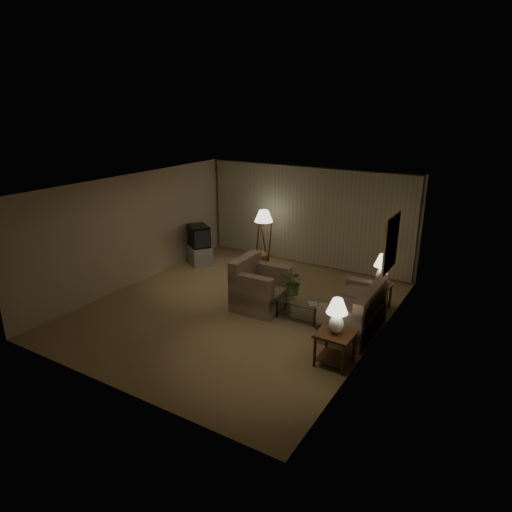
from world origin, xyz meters
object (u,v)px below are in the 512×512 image
Objects in this scene: sofa at (354,312)px; vase at (294,296)px; table_lamp_near at (337,313)px; ottoman at (256,261)px; tv_cabinet at (200,254)px; side_table_near at (335,342)px; table_lamp_far at (383,266)px; side_table_far at (380,292)px; crt_tv at (199,236)px; floor_lamp at (264,236)px; armchair at (261,289)px; coffee_table at (300,306)px.

vase is at bearing -86.09° from sofa.
table_lamp_near is 5.01m from ottoman.
vase is (3.78, -1.68, 0.24)m from tv_cabinet.
side_table_near is (0.15, -1.35, 0.04)m from sofa.
side_table_far is at bearing 90.00° from table_lamp_far.
floor_lamp is (1.58, 0.85, 0.01)m from crt_tv.
side_table_near is 4.95m from ottoman.
tv_cabinet is at bearing 59.74° from armchair.
floor_lamp is at bearing 132.93° from coffee_table.
table_lamp_far is at bearing 31.55° from crt_tv.
floor_lamp reaches higher than side_table_far.
ottoman is at bearing 32.62° from armchair.
armchair reaches higher than sofa.
vase is (-0.15, 0.00, 0.21)m from coffee_table.
table_lamp_far is at bearing -11.86° from ottoman.
crt_tv is at bearing 150.64° from side_table_near.
table_lamp_near is 1.91m from coffee_table.
coffee_table is at bearing 135.52° from side_table_near.
side_table_far is at bearing 46.68° from coffee_table.
coffee_table is (-1.27, 1.25, -0.69)m from table_lamp_near.
tv_cabinet is at bearing 156.89° from coffee_table.
floor_lamp reaches higher than vase.
tv_cabinet is 1.62× the size of ottoman.
coffee_table is at bearing -92.55° from armchair.
crt_tv is at bearing -151.83° from floor_lamp.
sofa is 2.77× the size of table_lamp_near.
floor_lamp is 10.91× the size of vase.
crt_tv is at bearing 176.42° from side_table_far.
sofa is at bearing -30.04° from ottoman.
floor_lamp reaches higher than table_lamp_near.
tv_cabinet is at bearing 0.00° from crt_tv.
coffee_table is (-1.27, -1.35, -0.12)m from side_table_far.
side_table_far reaches higher than vase.
sofa reaches higher than vase.
side_table_far is 0.96× the size of ottoman.
table_lamp_near is at bearing 5.77° from tv_cabinet.
table_lamp_far is (-0.00, 2.60, 0.56)m from side_table_near.
crt_tv is (-2.97, 1.65, 0.35)m from armchair.
armchair is at bearing -60.99° from floor_lamp.
side_table_near is at bearing -120.84° from armchair.
table_lamp_far reaches higher than table_lamp_near.
tv_cabinet is 0.66× the size of floor_lamp.
sofa is at bearing -34.92° from floor_lamp.
table_lamp_far is 0.64× the size of tv_cabinet.
sofa is at bearing 17.81° from tv_cabinet.
vase is at bearing 138.70° from side_table_near.
coffee_table is 0.26m from vase.
ottoman is (-0.01, -0.41, -0.59)m from floor_lamp.
side_table_near reaches higher than coffee_table.
tv_cabinet is at bearing 156.08° from vase.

